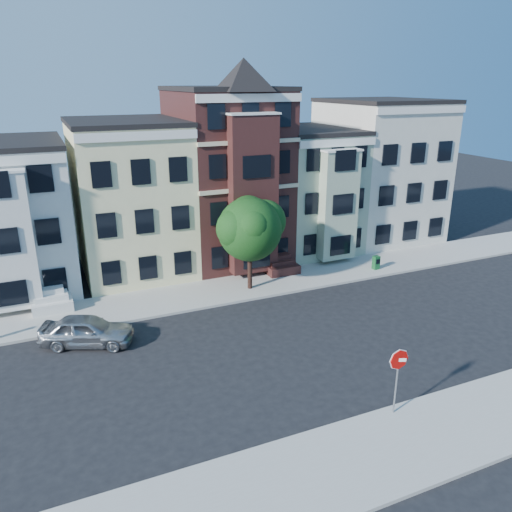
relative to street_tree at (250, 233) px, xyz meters
name	(u,v)px	position (x,y,z in m)	size (l,w,h in m)	color
ground	(326,340)	(1.10, -7.55, -3.78)	(120.00, 120.00, 0.00)	black
far_sidewalk	(263,284)	(1.10, 0.45, -3.71)	(60.00, 4.00, 0.15)	#9E9B93
near_sidewalk	(437,433)	(1.10, -15.55, -3.71)	(60.00, 4.00, 0.15)	#9E9B93
house_white	(1,219)	(-13.90, 6.95, 0.72)	(8.00, 9.00, 9.00)	silver
house_yellow	(130,199)	(-5.90, 6.95, 1.22)	(7.00, 9.00, 10.00)	beige
house_brown	(226,177)	(1.10, 6.95, 2.22)	(7.00, 9.00, 12.00)	#371916
house_green	(304,190)	(7.60, 6.95, 0.72)	(6.00, 9.00, 9.00)	#96A88D
house_cream	(378,171)	(14.60, 6.95, 1.72)	(8.00, 9.00, 11.00)	beige
street_tree	(250,233)	(0.00, 0.00, 0.00)	(6.25, 6.25, 7.27)	#204F1C
parked_car	(87,331)	(-10.22, -3.12, -3.00)	(1.85, 4.60, 1.57)	#A0A4A9
newspaper_box	(376,263)	(9.44, -0.39, -3.16)	(0.42, 0.38, 0.94)	#175A2A
stop_sign	(397,377)	(0.30, -13.93, -2.03)	(0.88, 0.12, 3.21)	#C10703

